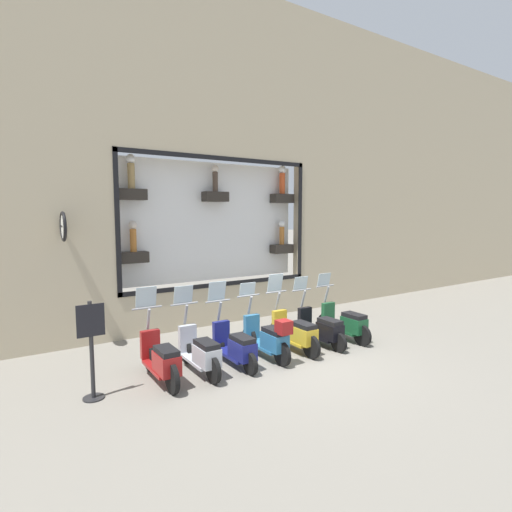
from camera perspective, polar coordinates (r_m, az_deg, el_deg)
ground_plane at (r=9.02m, az=5.63°, el=-14.47°), size 120.00×120.00×0.00m
building_facade at (r=11.62m, az=-5.60°, el=14.19°), size 1.25×36.00×9.43m
scooter_green_0 at (r=10.40m, az=12.69°, el=-9.31°), size 1.80×0.61×1.59m
scooter_black_1 at (r=9.87m, az=9.41°, el=-10.19°), size 1.79×0.60×1.57m
scooter_yellow_2 at (r=9.37m, az=5.69°, el=-10.85°), size 1.80×0.60×1.71m
scooter_teal_3 at (r=8.85m, az=1.84°, el=-11.60°), size 1.80×0.60×1.56m
scooter_navy_4 at (r=8.51m, az=-2.93°, el=-12.74°), size 1.79×0.60×1.67m
scooter_silver_5 at (r=8.17m, az=-7.94°, el=-13.47°), size 1.80×0.61×1.65m
scooter_red_6 at (r=7.89m, az=-13.38°, el=-14.19°), size 1.81×0.61×1.70m
shop_sign_post at (r=7.45m, az=-22.43°, el=-11.88°), size 0.36×0.45×1.70m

